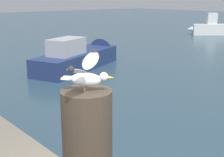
{
  "coord_description": "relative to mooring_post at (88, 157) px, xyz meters",
  "views": [
    {
      "loc": [
        1.53,
        -1.65,
        3.02
      ],
      "look_at": [
        -0.28,
        -0.09,
        2.4
      ],
      "focal_mm": 50.66,
      "sensor_mm": 36.0,
      "label": 1
    }
  ],
  "objects": [
    {
      "name": "seagull",
      "position": [
        0.0,
        0.0,
        0.67
      ],
      "size": [
        0.51,
        0.58,
        0.26
      ],
      "color": "#C67060",
      "rests_on": "mooring_post"
    },
    {
      "name": "mooring_post",
      "position": [
        0.0,
        0.0,
        0.0
      ],
      "size": [
        0.39,
        0.39,
        1.08
      ],
      "primitive_type": "cylinder",
      "color": "#382D23",
      "rests_on": "harbor_quay"
    },
    {
      "name": "boat_white",
      "position": [
        -12.59,
        21.4,
        -1.24
      ],
      "size": [
        2.56,
        3.01,
        1.76
      ],
      "color": "silver",
      "rests_on": "ground_plane"
    },
    {
      "name": "boat_navy",
      "position": [
        -9.52,
        6.87,
        -1.35
      ],
      "size": [
        3.45,
        5.82,
        1.64
      ],
      "color": "navy",
      "rests_on": "ground_plane"
    }
  ]
}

